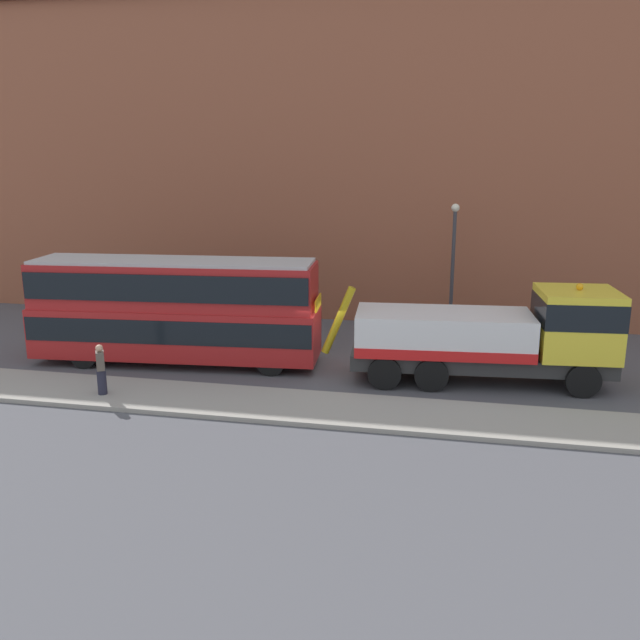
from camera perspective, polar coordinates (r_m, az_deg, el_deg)
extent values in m
plane|color=#4C4C51|center=(25.41, 1.38, -4.23)|extent=(120.00, 120.00, 0.00)
cube|color=gray|center=(21.51, -0.64, -7.48)|extent=(60.00, 2.80, 0.15)
cube|color=#935138|center=(32.33, 4.17, 14.06)|extent=(60.00, 1.20, 16.00)
cube|color=#2D2D2D|center=(24.45, 13.35, -3.26)|extent=(9.15, 2.95, 0.55)
cube|color=yellow|center=(24.66, 20.94, -0.24)|extent=(2.81, 2.81, 2.30)
cube|color=black|center=(24.56, 21.03, 0.78)|extent=(2.84, 2.84, 0.90)
cube|color=silver|center=(24.06, 10.41, -0.97)|extent=(6.30, 3.10, 1.40)
cube|color=red|center=(24.20, 10.35, -2.16)|extent=(6.30, 3.15, 0.36)
cylinder|color=#B79914|center=(24.03, 1.58, -0.02)|extent=(1.25, 0.38, 2.52)
sphere|color=orange|center=(24.40, 21.20, 2.65)|extent=(0.24, 0.24, 0.24)
cylinder|color=black|center=(26.16, 20.26, -3.26)|extent=(1.18, 0.44, 1.16)
cylinder|color=black|center=(24.11, 21.44, -4.81)|extent=(1.18, 0.44, 1.16)
cylinder|color=black|center=(25.45, 9.24, -3.02)|extent=(1.18, 0.44, 1.16)
cylinder|color=black|center=(23.33, 9.45, -4.61)|extent=(1.18, 0.44, 1.16)
cylinder|color=black|center=(25.42, 5.63, -2.92)|extent=(1.18, 0.44, 1.16)
cylinder|color=black|center=(23.31, 5.50, -4.51)|extent=(1.18, 0.44, 1.16)
cube|color=#AD1E1E|center=(26.47, -12.11, -0.90)|extent=(11.17, 3.41, 1.90)
cube|color=#AD1E1E|center=(26.07, -12.31, 2.93)|extent=(10.94, 3.29, 1.70)
cube|color=black|center=(26.41, -12.14, -0.37)|extent=(11.06, 3.45, 0.90)
cube|color=black|center=(26.06, -12.32, 3.15)|extent=(10.85, 3.43, 1.00)
cube|color=#B2B2B2|center=(25.92, -12.42, 4.90)|extent=(10.72, 3.17, 0.12)
cube|color=yellow|center=(24.94, -0.16, 1.47)|extent=(0.18, 1.50, 0.44)
cylinder|color=black|center=(26.72, -3.33, -2.17)|extent=(1.06, 0.39, 1.04)
cylinder|color=black|center=(24.69, -4.21, -3.56)|extent=(1.06, 0.39, 1.04)
cylinder|color=black|center=(28.84, -17.56, -1.60)|extent=(1.06, 0.39, 1.04)
cylinder|color=black|center=(26.97, -19.42, -2.81)|extent=(1.06, 0.39, 1.04)
cylinder|color=#232333|center=(23.50, -18.04, -5.01)|extent=(0.41, 0.41, 0.85)
cube|color=brown|center=(23.28, -18.17, -3.30)|extent=(0.43, 0.48, 0.62)
sphere|color=tan|center=(23.16, -18.25, -2.29)|extent=(0.24, 0.24, 0.24)
cylinder|color=#38383D|center=(30.30, 11.17, 3.86)|extent=(0.16, 0.16, 5.50)
sphere|color=#EAE5C6|center=(29.94, 11.43, 9.33)|extent=(0.36, 0.36, 0.36)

